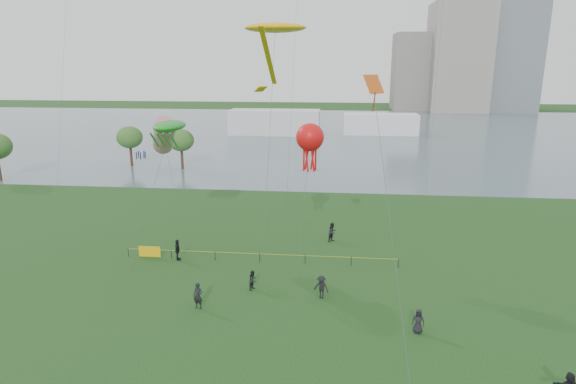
# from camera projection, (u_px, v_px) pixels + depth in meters

# --- Properties ---
(ground_plane) EXTENTS (400.00, 400.00, 0.00)m
(ground_plane) POSITION_uv_depth(u_px,v_px,m) (270.00, 377.00, 26.76)
(ground_plane) COLOR black
(lake) EXTENTS (400.00, 120.00, 0.08)m
(lake) POSITION_uv_depth(u_px,v_px,m) (324.00, 132.00, 122.89)
(lake) COLOR slate
(lake) RESTS_ON ground_plane
(building_mid) EXTENTS (20.00, 20.00, 38.00)m
(building_mid) POSITION_uv_depth(u_px,v_px,m) (458.00, 58.00, 173.08)
(building_mid) COLOR gray
(building_mid) RESTS_ON ground_plane
(building_low) EXTENTS (16.00, 18.00, 28.00)m
(building_low) POSITION_uv_depth(u_px,v_px,m) (415.00, 72.00, 181.52)
(building_low) COLOR slate
(building_low) RESTS_ON ground_plane
(pavilion_left) EXTENTS (22.00, 8.00, 6.00)m
(pavilion_left) POSITION_uv_depth(u_px,v_px,m) (275.00, 122.00, 118.50)
(pavilion_left) COLOR silver
(pavilion_left) RESTS_ON ground_plane
(pavilion_right) EXTENTS (18.00, 7.00, 5.00)m
(pavilion_right) POSITION_uv_depth(u_px,v_px,m) (380.00, 124.00, 118.95)
(pavilion_right) COLOR white
(pavilion_right) RESTS_ON ground_plane
(trees) EXTENTS (28.87, 16.75, 7.09)m
(trees) POSITION_uv_depth(u_px,v_px,m) (99.00, 142.00, 76.29)
(trees) COLOR #362318
(trees) RESTS_ON ground_plane
(fence) EXTENTS (24.07, 0.07, 1.05)m
(fence) POSITION_uv_depth(u_px,v_px,m) (192.00, 253.00, 42.78)
(fence) COLOR black
(fence) RESTS_ON ground_plane
(spectator_a) EXTENTS (0.82, 0.92, 1.55)m
(spectator_a) POSITION_uv_depth(u_px,v_px,m) (253.00, 280.00, 36.95)
(spectator_a) COLOR black
(spectator_a) RESTS_ON ground_plane
(spectator_b) EXTENTS (1.32, 1.04, 1.78)m
(spectator_b) POSITION_uv_depth(u_px,v_px,m) (321.00, 287.00, 35.52)
(spectator_b) COLOR black
(spectator_b) RESTS_ON ground_plane
(spectator_c) EXTENTS (0.67, 1.19, 1.91)m
(spectator_c) POSITION_uv_depth(u_px,v_px,m) (177.00, 250.00, 42.47)
(spectator_c) COLOR black
(spectator_c) RESTS_ON ground_plane
(spectator_d) EXTENTS (0.93, 0.74, 1.65)m
(spectator_d) POSITION_uv_depth(u_px,v_px,m) (418.00, 321.00, 30.94)
(spectator_d) COLOR black
(spectator_d) RESTS_ON ground_plane
(spectator_f) EXTENTS (0.78, 0.59, 1.93)m
(spectator_f) POSITION_uv_depth(u_px,v_px,m) (198.00, 296.00, 34.02)
(spectator_f) COLOR black
(spectator_f) RESTS_ON ground_plane
(spectator_g) EXTENTS (1.13, 1.17, 1.91)m
(spectator_g) POSITION_uv_depth(u_px,v_px,m) (332.00, 232.00, 47.00)
(spectator_g) COLOR black
(spectator_g) RESTS_ON ground_plane
(kite_stingray) EXTENTS (5.09, 10.07, 20.11)m
(kite_stingray) POSITION_uv_depth(u_px,v_px,m) (275.00, 29.00, 39.08)
(kite_stingray) COLOR #3F3F42
(kite_windsock) EXTENTS (4.97, 5.46, 12.55)m
(kite_windsock) POSITION_uv_depth(u_px,v_px,m) (164.00, 136.00, 43.51)
(kite_windsock) COLOR #3F3F42
(kite_creature) EXTENTS (3.85, 6.99, 12.15)m
(kite_creature) POSITION_uv_depth(u_px,v_px,m) (170.00, 126.00, 41.32)
(kite_creature) COLOR #3F3F42
(kite_octopus) EXTENTS (2.38, 6.47, 12.05)m
(kite_octopus) POSITION_uv_depth(u_px,v_px,m) (310.00, 138.00, 40.66)
(kite_octopus) COLOR #3F3F42
(kite_delta) EXTENTS (2.48, 14.24, 16.21)m
(kite_delta) POSITION_uv_depth(u_px,v_px,m) (376.00, 101.00, 29.26)
(kite_delta) COLOR #3F3F42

